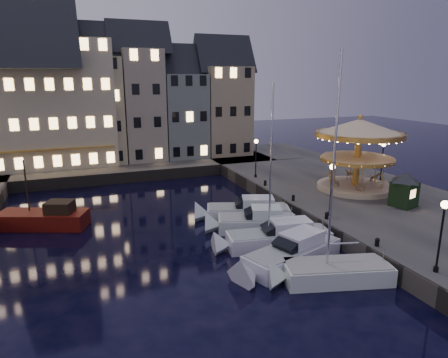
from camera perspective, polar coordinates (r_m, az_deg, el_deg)
name	(u,v)px	position (r m, az deg, el deg)	size (l,w,h in m)	color
ground	(251,250)	(28.85, 3.91, -10.04)	(160.00, 160.00, 0.00)	black
quay_east	(357,197)	(40.61, 18.47, -2.51)	(16.00, 56.00, 1.30)	#474442
quay_north	(102,169)	(53.08, -17.08, 1.44)	(44.00, 12.00, 1.30)	#474442
quaywall_e	(284,207)	(36.18, 8.58, -3.94)	(0.15, 44.00, 1.30)	#47423A
quaywall_n	(124,178)	(47.42, -14.11, 0.16)	(48.00, 0.15, 1.30)	#47423A
streetlamp_a	(442,226)	(24.89, 28.70, -5.93)	(0.44, 0.44, 4.17)	black
streetlamp_b	(331,183)	(31.86, 15.10, -0.49)	(0.44, 0.44, 4.17)	black
streetlamp_c	(256,153)	(43.20, 4.59, 3.77)	(0.44, 0.44, 4.17)	black
streetlamp_d	(383,156)	(44.22, 21.71, 3.04)	(0.44, 0.44, 4.17)	black
bollard_a	(377,242)	(27.85, 21.04, -8.35)	(0.30, 0.30, 0.57)	black
bollard_b	(327,215)	(31.82, 14.47, -5.01)	(0.30, 0.30, 0.57)	black
bollard_c	(293,197)	(35.78, 9.87, -2.61)	(0.30, 0.30, 0.57)	black
bollard_d	(265,183)	(40.41, 5.89, -0.51)	(0.30, 0.30, 0.57)	black
townhouse_nb	(44,108)	(53.97, -24.33, 9.22)	(6.16, 8.00, 13.80)	slate
townhouse_nc	(96,103)	(53.96, -17.88, 10.33)	(6.82, 8.00, 14.80)	tan
townhouse_nd	(141,98)	(54.58, -11.79, 11.27)	(5.50, 8.00, 15.80)	gray
townhouse_ne	(181,108)	(55.83, -6.10, 10.00)	(6.16, 8.00, 12.80)	slate
townhouse_nf	(223,104)	(57.66, -0.20, 10.71)	(6.82, 8.00, 13.80)	tan
hotel_corner	(43,95)	(53.89, -24.44, 10.82)	(17.60, 9.00, 16.80)	beige
motorboat_a	(327,273)	(25.25, 14.54, -12.87)	(7.47, 4.13, 12.38)	silver
motorboat_b	(288,255)	(26.75, 9.19, -10.72)	(8.26, 4.87, 2.15)	silver
motorboat_c	(273,238)	(29.19, 7.05, -8.37)	(8.58, 3.42, 11.34)	silver
motorboat_d	(252,223)	(32.06, 3.96, -6.26)	(7.17, 4.49, 2.15)	silver
motorboat_e	(243,212)	(34.53, 2.76, -4.71)	(8.02, 4.76, 2.15)	silver
red_fishing_boat	(45,219)	(35.74, -24.23, -5.25)	(7.39, 4.84, 5.80)	#580F0A
carousel	(359,141)	(40.07, 18.69, 5.20)	(8.27, 8.27, 7.23)	#CBB188
ticket_kiosk	(405,184)	(36.57, 24.45, -0.60)	(2.85, 2.85, 3.34)	black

